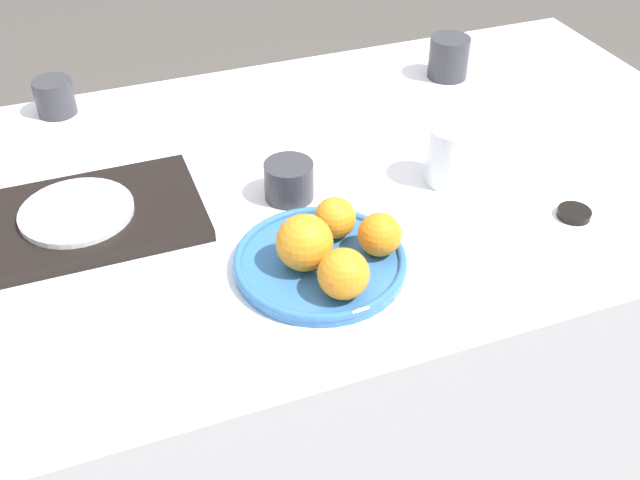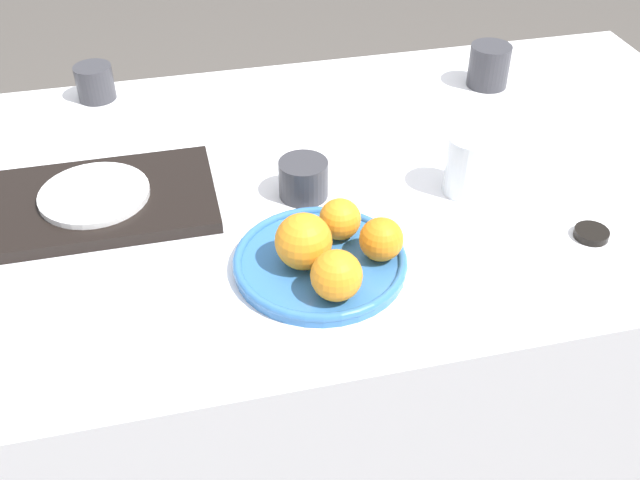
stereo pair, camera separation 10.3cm
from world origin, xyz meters
The scene contains 14 objects.
ground_plane centered at (0.00, 0.00, 0.00)m, with size 12.00×12.00×0.00m, color #4C4742.
table centered at (0.00, 0.00, 0.37)m, with size 1.49×0.87×0.74m.
fruit_platter centered at (-0.10, -0.22, 0.75)m, with size 0.25×0.25×0.02m.
orange_0 centered at (-0.13, -0.23, 0.79)m, with size 0.08×0.08×0.08m.
orange_1 centered at (-0.02, -0.24, 0.78)m, with size 0.06×0.06×0.06m.
orange_2 centered at (-0.10, -0.30, 0.79)m, with size 0.07×0.07×0.07m.
orange_3 centered at (-0.06, -0.18, 0.78)m, with size 0.06×0.06×0.06m.
water_glass centered at (0.17, -0.09, 0.79)m, with size 0.08×0.08×0.10m.
serving_tray centered at (-0.41, 0.00, 0.75)m, with size 0.37×0.23×0.02m.
side_plate centered at (-0.41, 0.00, 0.76)m, with size 0.17×0.17×0.01m.
cup_0 centered at (-0.09, -0.04, 0.77)m, with size 0.08×0.08×0.06m.
cup_1 centered at (-0.41, 0.37, 0.77)m, with size 0.07×0.07×0.07m.
cup_2 centered at (0.36, 0.25, 0.78)m, with size 0.08×0.08×0.08m.
soy_dish centered at (0.31, -0.25, 0.74)m, with size 0.05×0.05×0.01m.
Camera 2 is at (-0.29, -1.01, 1.43)m, focal length 42.00 mm.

